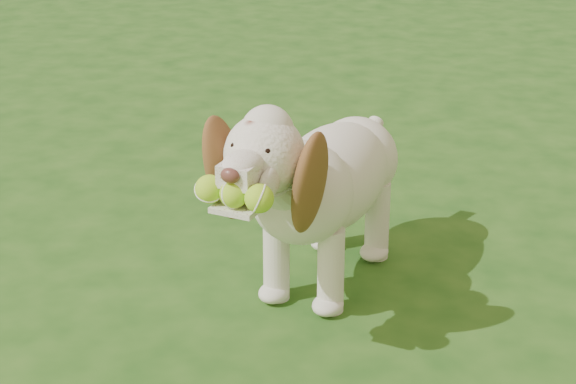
# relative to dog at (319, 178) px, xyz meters

# --- Properties ---
(ground) EXTENTS (80.00, 80.00, 0.00)m
(ground) POSITION_rel_dog_xyz_m (-0.32, -0.28, -0.41)
(ground) COLOR #1B4714
(ground) RESTS_ON ground
(dog) EXTENTS (0.53, 1.18, 0.77)m
(dog) POSITION_rel_dog_xyz_m (0.00, 0.00, 0.00)
(dog) COLOR silver
(dog) RESTS_ON ground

